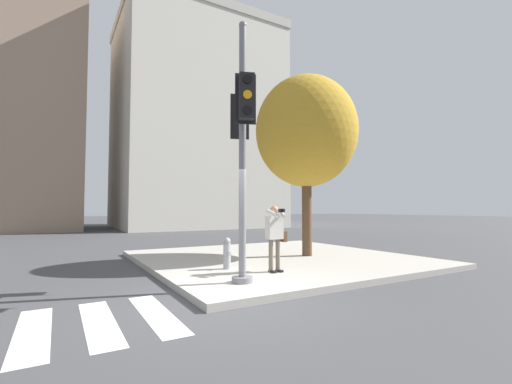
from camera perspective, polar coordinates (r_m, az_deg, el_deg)
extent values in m
plane|color=#424244|center=(6.47, -5.63, -17.79)|extent=(160.00, 160.00, 0.00)
cube|color=#ADA89E|center=(11.14, 3.46, -11.05)|extent=(8.00, 8.00, 0.15)
cube|color=silver|center=(6.00, -16.33, -18.86)|extent=(0.44, 2.39, 0.01)
cube|color=silver|center=(5.86, -24.65, -19.11)|extent=(0.44, 2.39, 0.01)
cube|color=silver|center=(5.84, -33.21, -18.98)|extent=(0.44, 2.39, 0.01)
cylinder|color=slate|center=(7.30, -2.31, -14.37)|extent=(0.44, 0.44, 0.12)
cylinder|color=slate|center=(7.26, -2.27, 7.08)|extent=(0.15, 0.15, 5.30)
sphere|color=slate|center=(8.17, -2.23, 26.03)|extent=(0.17, 0.17, 0.17)
cylinder|color=slate|center=(7.69, -2.55, 12.76)|extent=(0.17, 0.36, 0.05)
cube|color=black|center=(7.98, -2.86, 12.19)|extent=(0.36, 0.33, 0.90)
cube|color=black|center=(7.85, -2.73, 12.44)|extent=(0.40, 0.16, 1.02)
cylinder|color=black|center=(8.19, -2.99, 13.97)|extent=(0.17, 0.08, 0.17)
cylinder|color=orange|center=(8.11, -3.00, 11.95)|extent=(0.17, 0.08, 0.17)
cylinder|color=black|center=(8.04, -3.00, 9.88)|extent=(0.17, 0.08, 0.17)
cylinder|color=slate|center=(7.24, -1.97, 14.83)|extent=(0.17, 0.36, 0.05)
cube|color=black|center=(6.96, -1.60, 15.58)|extent=(0.36, 0.33, 0.90)
cube|color=black|center=(7.08, -1.77, 15.25)|extent=(0.40, 0.17, 1.02)
cylinder|color=black|center=(6.93, -1.43, 18.28)|extent=(0.17, 0.09, 0.17)
cylinder|color=orange|center=(6.83, -1.43, 15.93)|extent=(0.17, 0.09, 0.17)
cylinder|color=black|center=(6.74, -1.43, 13.51)|extent=(0.17, 0.09, 0.17)
cube|color=black|center=(8.39, 2.74, -13.09)|extent=(0.09, 0.24, 0.05)
cube|color=black|center=(8.50, 3.90, -12.96)|extent=(0.09, 0.24, 0.05)
cylinder|color=#6B6051|center=(8.38, 2.50, -10.55)|extent=(0.11, 0.11, 0.79)
cylinder|color=#6B6051|center=(8.49, 3.66, -10.45)|extent=(0.11, 0.11, 0.79)
cube|color=beige|center=(8.38, 3.07, -5.94)|extent=(0.40, 0.22, 0.56)
sphere|color=tan|center=(8.36, 3.07, -2.96)|extent=(0.19, 0.19, 0.19)
cube|color=black|center=(8.11, 4.27, -3.11)|extent=(0.12, 0.10, 0.09)
cylinder|color=black|center=(8.05, 4.55, -3.11)|extent=(0.06, 0.08, 0.06)
cylinder|color=beige|center=(8.17, 2.81, -3.59)|extent=(0.23, 0.35, 0.22)
cylinder|color=beige|center=(8.32, 4.38, -3.57)|extent=(0.23, 0.35, 0.22)
cube|color=brown|center=(8.56, 4.58, -7.40)|extent=(0.10, 0.20, 0.26)
cylinder|color=brown|center=(11.32, 8.47, -3.11)|extent=(0.32, 0.32, 2.92)
ellipsoid|color=#BC8E28|center=(11.61, 8.37, 9.99)|extent=(3.35, 3.35, 3.68)
cylinder|color=#99999E|center=(8.86, -4.85, -10.58)|extent=(0.19, 0.19, 0.65)
sphere|color=#99999E|center=(8.82, -4.84, -8.12)|extent=(0.17, 0.17, 0.17)
cylinder|color=#99999E|center=(8.74, -4.50, -10.21)|extent=(0.08, 0.06, 0.08)
cube|color=beige|center=(33.33, -10.05, 10.08)|extent=(13.77, 11.43, 18.16)
cube|color=#B2AD9E|center=(36.63, -9.91, 24.70)|extent=(13.97, 11.63, 0.80)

